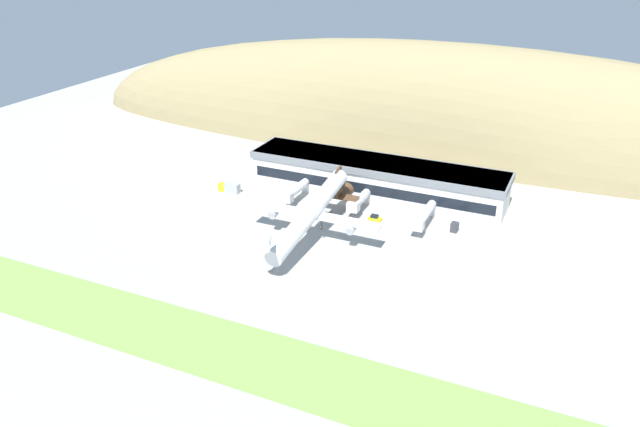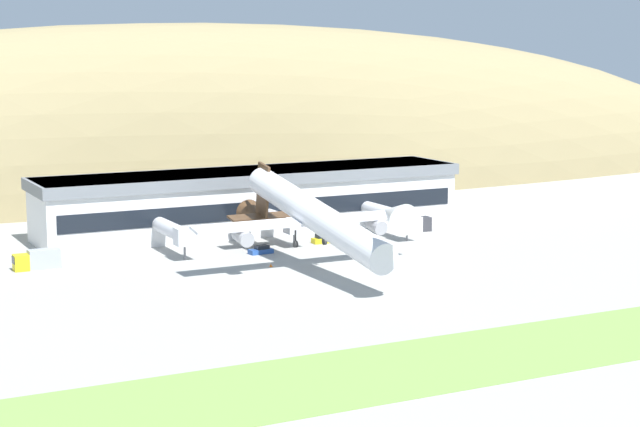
{
  "view_description": "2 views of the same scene",
  "coord_description": "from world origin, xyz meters",
  "px_view_note": "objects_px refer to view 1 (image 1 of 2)",
  "views": [
    {
      "loc": [
        52.92,
        -131.29,
        80.11
      ],
      "look_at": [
        -10.14,
        8.18,
        7.47
      ],
      "focal_mm": 35.0,
      "sensor_mm": 36.0,
      "label": 1
    },
    {
      "loc": [
        -84.72,
        -140.84,
        34.94
      ],
      "look_at": [
        -10.41,
        5.57,
        8.8
      ],
      "focal_mm": 60.0,
      "sensor_mm": 36.0,
      "label": 2
    }
  ],
  "objects_px": {
    "service_car_1": "(327,215)",
    "traffic_cone_1": "(302,229)",
    "cargo_airplane": "(311,213)",
    "traffic_cone_0": "(374,230)",
    "jetway_1": "(358,201)",
    "fuel_truck": "(447,225)",
    "service_car_0": "(375,218)",
    "box_truck": "(230,188)",
    "terminal_building": "(377,176)",
    "jetway_2": "(424,216)",
    "jetway_0": "(294,191)"
  },
  "relations": [
    {
      "from": "jetway_1",
      "to": "cargo_airplane",
      "type": "distance_m",
      "value": 22.78
    },
    {
      "from": "jetway_1",
      "to": "fuel_truck",
      "type": "relative_size",
      "value": 2.03
    },
    {
      "from": "box_truck",
      "to": "fuel_truck",
      "type": "bearing_deg",
      "value": 1.77
    },
    {
      "from": "jetway_0",
      "to": "service_car_1",
      "type": "height_order",
      "value": "jetway_0"
    },
    {
      "from": "service_car_1",
      "to": "jetway_0",
      "type": "bearing_deg",
      "value": 158.46
    },
    {
      "from": "jetway_1",
      "to": "fuel_truck",
      "type": "height_order",
      "value": "jetway_1"
    },
    {
      "from": "service_car_1",
      "to": "traffic_cone_1",
      "type": "relative_size",
      "value": 7.28
    },
    {
      "from": "cargo_airplane",
      "to": "traffic_cone_0",
      "type": "height_order",
      "value": "cargo_airplane"
    },
    {
      "from": "jetway_1",
      "to": "jetway_2",
      "type": "distance_m",
      "value": 20.65
    },
    {
      "from": "cargo_airplane",
      "to": "fuel_truck",
      "type": "xyz_separation_m",
      "value": [
        32.31,
        21.91,
        -7.05
      ]
    },
    {
      "from": "jetway_0",
      "to": "service_car_1",
      "type": "xyz_separation_m",
      "value": [
        13.31,
        -5.25,
        -3.41
      ]
    },
    {
      "from": "box_truck",
      "to": "traffic_cone_1",
      "type": "height_order",
      "value": "box_truck"
    },
    {
      "from": "terminal_building",
      "to": "service_car_0",
      "type": "height_order",
      "value": "terminal_building"
    },
    {
      "from": "terminal_building",
      "to": "fuel_truck",
      "type": "relative_size",
      "value": 12.98
    },
    {
      "from": "cargo_airplane",
      "to": "service_car_1",
      "type": "distance_m",
      "value": 17.4
    },
    {
      "from": "cargo_airplane",
      "to": "fuel_truck",
      "type": "relative_size",
      "value": 8.47
    },
    {
      "from": "terminal_building",
      "to": "cargo_airplane",
      "type": "relative_size",
      "value": 1.53
    },
    {
      "from": "terminal_building",
      "to": "service_car_1",
      "type": "distance_m",
      "value": 23.5
    },
    {
      "from": "terminal_building",
      "to": "traffic_cone_1",
      "type": "distance_m",
      "value": 34.26
    },
    {
      "from": "cargo_airplane",
      "to": "fuel_truck",
      "type": "height_order",
      "value": "cargo_airplane"
    },
    {
      "from": "cargo_airplane",
      "to": "traffic_cone_1",
      "type": "bearing_deg",
      "value": 136.44
    },
    {
      "from": "cargo_airplane",
      "to": "traffic_cone_0",
      "type": "relative_size",
      "value": 92.14
    },
    {
      "from": "traffic_cone_1",
      "to": "cargo_airplane",
      "type": "bearing_deg",
      "value": -43.56
    },
    {
      "from": "fuel_truck",
      "to": "traffic_cone_0",
      "type": "distance_m",
      "value": 20.88
    },
    {
      "from": "fuel_truck",
      "to": "traffic_cone_1",
      "type": "height_order",
      "value": "fuel_truck"
    },
    {
      "from": "service_car_1",
      "to": "traffic_cone_0",
      "type": "distance_m",
      "value": 16.02
    },
    {
      "from": "jetway_2",
      "to": "fuel_truck",
      "type": "relative_size",
      "value": 2.64
    },
    {
      "from": "jetway_1",
      "to": "traffic_cone_1",
      "type": "height_order",
      "value": "jetway_1"
    },
    {
      "from": "fuel_truck",
      "to": "box_truck",
      "type": "relative_size",
      "value": 0.87
    },
    {
      "from": "service_car_1",
      "to": "terminal_building",
      "type": "bearing_deg",
      "value": 70.29
    },
    {
      "from": "terminal_building",
      "to": "jetway_1",
      "type": "height_order",
      "value": "terminal_building"
    },
    {
      "from": "service_car_0",
      "to": "fuel_truck",
      "type": "height_order",
      "value": "fuel_truck"
    },
    {
      "from": "service_car_1",
      "to": "box_truck",
      "type": "relative_size",
      "value": 0.58
    },
    {
      "from": "fuel_truck",
      "to": "jetway_0",
      "type": "bearing_deg",
      "value": -178.46
    },
    {
      "from": "jetway_0",
      "to": "service_car_1",
      "type": "distance_m",
      "value": 14.7
    },
    {
      "from": "box_truck",
      "to": "jetway_0",
      "type": "bearing_deg",
      "value": 2.25
    },
    {
      "from": "jetway_0",
      "to": "jetway_1",
      "type": "xyz_separation_m",
      "value": [
        20.74,
        1.06,
        -0.0
      ]
    },
    {
      "from": "jetway_0",
      "to": "traffic_cone_0",
      "type": "xyz_separation_m",
      "value": [
        29.07,
        -8.06,
        -3.71
      ]
    },
    {
      "from": "service_car_0",
      "to": "fuel_truck",
      "type": "relative_size",
      "value": 0.62
    },
    {
      "from": "box_truck",
      "to": "cargo_airplane",
      "type": "bearing_deg",
      "value": -27.2
    },
    {
      "from": "service_car_1",
      "to": "cargo_airplane",
      "type": "bearing_deg",
      "value": -82.21
    },
    {
      "from": "service_car_1",
      "to": "fuel_truck",
      "type": "height_order",
      "value": "fuel_truck"
    },
    {
      "from": "jetway_0",
      "to": "traffic_cone_1",
      "type": "height_order",
      "value": "jetway_0"
    },
    {
      "from": "service_car_1",
      "to": "traffic_cone_1",
      "type": "xyz_separation_m",
      "value": [
        -2.96,
        -10.57,
        -0.3
      ]
    },
    {
      "from": "jetway_1",
      "to": "terminal_building",
      "type": "bearing_deg",
      "value": 89.1
    },
    {
      "from": "jetway_1",
      "to": "cargo_airplane",
      "type": "relative_size",
      "value": 0.24
    },
    {
      "from": "terminal_building",
      "to": "box_truck",
      "type": "xyz_separation_m",
      "value": [
        -43.95,
        -17.06,
        -5.04
      ]
    },
    {
      "from": "terminal_building",
      "to": "box_truck",
      "type": "relative_size",
      "value": 11.25
    },
    {
      "from": "terminal_building",
      "to": "fuel_truck",
      "type": "distance_m",
      "value": 31.02
    },
    {
      "from": "service_car_1",
      "to": "jetway_2",
      "type": "bearing_deg",
      "value": 8.68
    }
  ]
}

